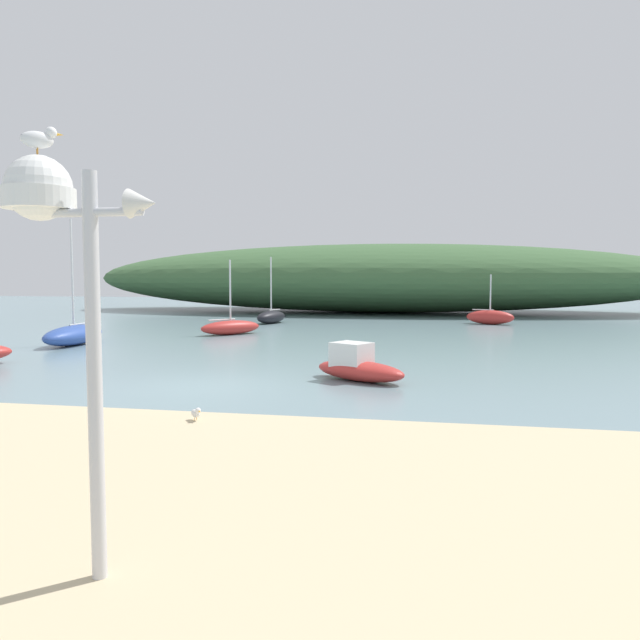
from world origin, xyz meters
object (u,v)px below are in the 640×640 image
(sailboat_by_sandbar, at_px, (74,335))
(seagull_upper_strand, at_px, (196,413))
(motorboat_centre_water, at_px, (358,367))
(sailboat_far_left, at_px, (490,317))
(sailboat_far_right, at_px, (271,317))
(seagull_on_radar, at_px, (39,138))
(sailboat_inner_mooring, at_px, (231,327))
(mast_structure, at_px, (54,227))

(sailboat_by_sandbar, xyz_separation_m, seagull_upper_strand, (9.89, -11.58, -0.07))
(motorboat_centre_water, distance_m, sailboat_far_left, 20.19)
(sailboat_far_left, height_order, seagull_upper_strand, sailboat_far_left)
(sailboat_far_right, bearing_deg, motorboat_centre_water, -67.82)
(seagull_on_radar, height_order, sailboat_far_right, seagull_on_radar)
(seagull_on_radar, distance_m, sailboat_far_left, 31.23)
(sailboat_inner_mooring, relative_size, sailboat_far_left, 1.23)
(seagull_on_radar, relative_size, sailboat_far_right, 0.07)
(sailboat_far_left, distance_m, sailboat_far_right, 12.34)
(seagull_on_radar, bearing_deg, sailboat_by_sandbar, 122.73)
(mast_structure, xyz_separation_m, sailboat_far_left, (5.95, 30.47, -2.65))
(motorboat_centre_water, distance_m, seagull_upper_strand, 6.02)
(sailboat_by_sandbar, height_order, sailboat_far_right, sailboat_by_sandbar)
(mast_structure, xyz_separation_m, seagull_on_radar, (-0.12, 0.01, 0.70))
(seagull_on_radar, bearing_deg, sailboat_far_left, 78.74)
(mast_structure, bearing_deg, sailboat_far_left, 78.95)
(mast_structure, distance_m, motorboat_centre_water, 11.26)
(sailboat_inner_mooring, height_order, sailboat_far_left, sailboat_inner_mooring)
(mast_structure, relative_size, motorboat_centre_water, 1.23)
(sailboat_inner_mooring, height_order, motorboat_centre_water, sailboat_inner_mooring)
(sailboat_by_sandbar, xyz_separation_m, sailboat_far_left, (16.86, 13.66, 0.01))
(seagull_on_radar, bearing_deg, mast_structure, -5.57)
(seagull_on_radar, xyz_separation_m, seagull_upper_strand, (-0.91, 5.21, -3.42))
(seagull_on_radar, relative_size, motorboat_centre_water, 0.10)
(sailboat_inner_mooring, bearing_deg, seagull_on_radar, -74.27)
(motorboat_centre_water, xyz_separation_m, seagull_upper_strand, (-2.05, -5.66, -0.02))
(seagull_on_radar, relative_size, sailboat_by_sandbar, 0.06)
(seagull_on_radar, bearing_deg, sailboat_far_right, 102.07)
(sailboat_by_sandbar, xyz_separation_m, sailboat_far_right, (4.64, 11.99, -0.02))
(sailboat_by_sandbar, distance_m, sailboat_far_left, 21.70)
(mast_structure, height_order, sailboat_far_left, mast_structure)
(sailboat_inner_mooring, relative_size, seagull_upper_strand, 11.66)
(sailboat_inner_mooring, distance_m, seagull_upper_strand, 17.55)
(mast_structure, distance_m, sailboat_inner_mooring, 23.01)
(sailboat_far_right, relative_size, seagull_upper_strand, 12.85)
(seagull_on_radar, height_order, motorboat_centre_water, seagull_on_radar)
(sailboat_far_left, bearing_deg, motorboat_centre_water, -104.09)
(seagull_upper_strand, bearing_deg, sailboat_by_sandbar, 130.49)
(sailboat_by_sandbar, relative_size, motorboat_centre_water, 1.76)
(mast_structure, relative_size, seagull_upper_strand, 11.63)
(sailboat_far_left, bearing_deg, sailboat_inner_mooring, -145.21)
(sailboat_inner_mooring, distance_m, sailboat_far_right, 6.84)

